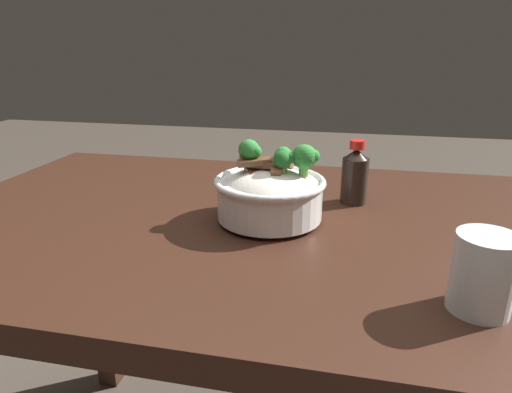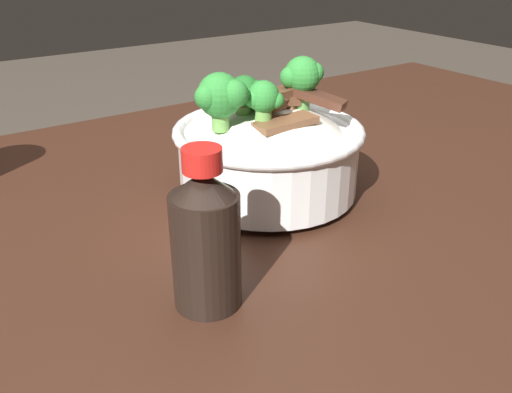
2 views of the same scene
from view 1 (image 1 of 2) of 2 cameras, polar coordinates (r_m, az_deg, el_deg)
dining_table at (r=0.89m, az=4.34°, el=-8.88°), size 1.46×0.80×0.80m
rice_bowl at (r=0.82m, az=1.87°, el=0.77°), size 0.21×0.21×0.16m
drinking_glass at (r=0.63m, az=27.40°, el=-9.48°), size 0.08×0.08×0.10m
soy_sauce_bottle at (r=0.94m, az=12.76°, el=2.69°), size 0.06×0.06×0.13m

